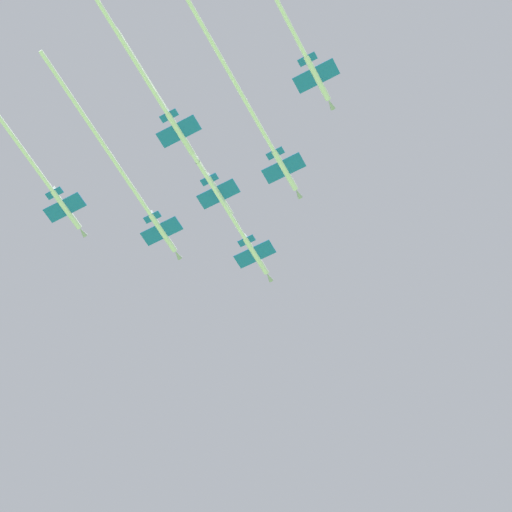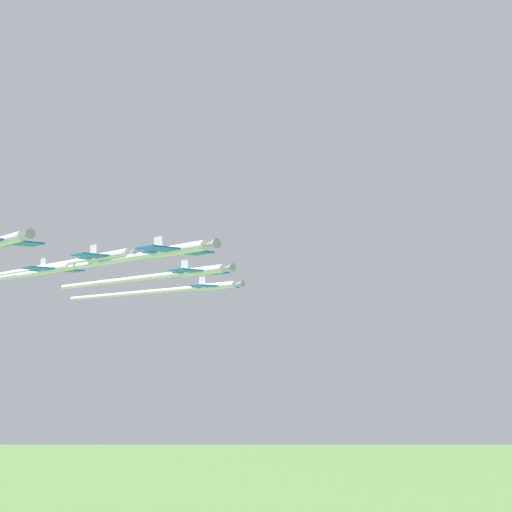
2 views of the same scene
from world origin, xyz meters
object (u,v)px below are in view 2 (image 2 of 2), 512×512
at_px(jet_starboard_outer, 161,291).
at_px(jet_port_trail, 12,276).
at_px(jet_port_outer, 71,263).
at_px(jet_port_inner, 152,277).
at_px(jet_lead, 119,259).

height_order(jet_starboard_outer, jet_port_trail, jet_port_trail).
bearing_deg(jet_port_outer, jet_starboard_outer, -145.90).
relative_size(jet_port_outer, jet_port_trail, 0.79).
xyz_separation_m(jet_port_inner, jet_port_outer, (13.65, -7.50, 1.22)).
height_order(jet_port_inner, jet_port_trail, jet_port_trail).
height_order(jet_lead, jet_starboard_outer, jet_lead).
xyz_separation_m(jet_port_outer, jet_starboard_outer, (-37.54, -1.93, -1.96)).
xyz_separation_m(jet_lead, jet_port_trail, (-19.38, -32.05, 0.16)).
xyz_separation_m(jet_lead, jet_starboard_outer, (-45.08, -14.40, -1.26)).
relative_size(jet_port_inner, jet_starboard_outer, 0.83).
bearing_deg(jet_port_trail, jet_port_inner, 124.99).
xyz_separation_m(jet_lead, jet_port_outer, (-7.54, -12.47, 0.70)).
bearing_deg(jet_lead, jet_starboard_outer, -131.13).
distance_m(jet_lead, jet_port_trail, 37.45).
relative_size(jet_port_outer, jet_starboard_outer, 0.75).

